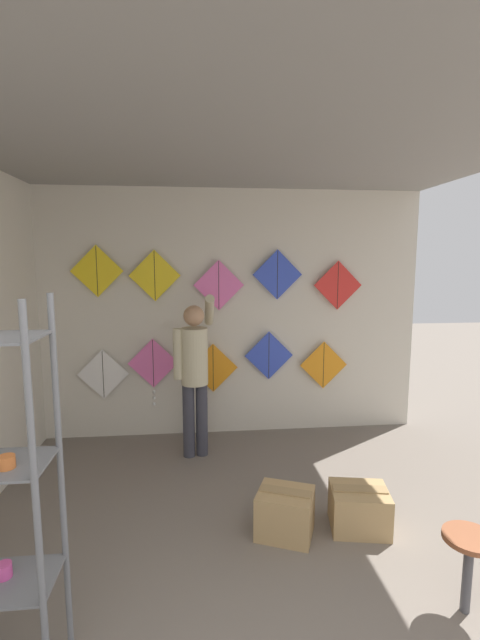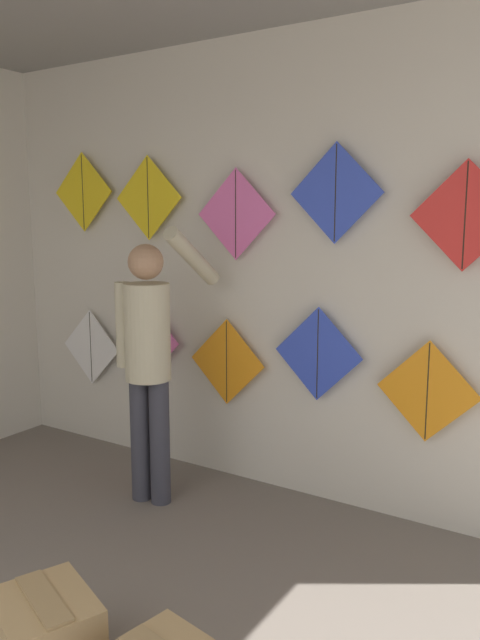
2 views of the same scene
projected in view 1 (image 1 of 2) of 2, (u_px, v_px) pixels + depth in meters
The scene contains 16 objects.
back_panel at pixel (217, 314), 4.89m from camera, with size 4.70×0.06×2.80m, color beige.
ceiling_slab at pixel (230, 134), 2.78m from camera, with size 4.70×4.63×0.04m, color gray.
shopkeeper at pixel (195, 367), 4.33m from camera, with size 0.42×0.61×1.67m.
cardboard_box at pixel (359, 508), 3.22m from camera, with size 0.48×0.43×0.32m.
cardboard_box_spare at pixel (285, 513), 3.14m from camera, with size 0.49×0.46×0.34m.
stool at pixel (469, 551), 2.41m from camera, with size 0.30×0.30×0.47m.
kite_0 at pixel (103, 374), 4.76m from camera, with size 0.56×0.01×0.56m.
kite_1 at pixel (153, 367), 4.81m from camera, with size 0.56×0.04×0.77m.
kite_2 at pixel (213, 368), 4.88m from camera, with size 0.56×0.01×0.56m.
kite_3 at pixel (269, 356), 4.93m from camera, with size 0.56×0.01×0.56m.
kite_4 at pixel (324, 365), 5.01m from camera, with size 0.56×0.01×0.56m.
kite_5 at pixel (97, 271), 4.60m from camera, with size 0.56×0.01×0.56m.
kite_6 at pixel (155, 276), 4.67m from camera, with size 0.56×0.01×0.56m.
kite_7 at pixel (219, 285), 4.76m from camera, with size 0.56×0.01×0.56m.
kite_8 at pixel (277, 275), 4.81m from camera, with size 0.56×0.01×0.56m.
kite_9 at pixel (338, 285), 4.90m from camera, with size 0.56×0.01×0.56m.
Camera 1 is at (-0.24, -1.00, 2.00)m, focal length 24.00 mm.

